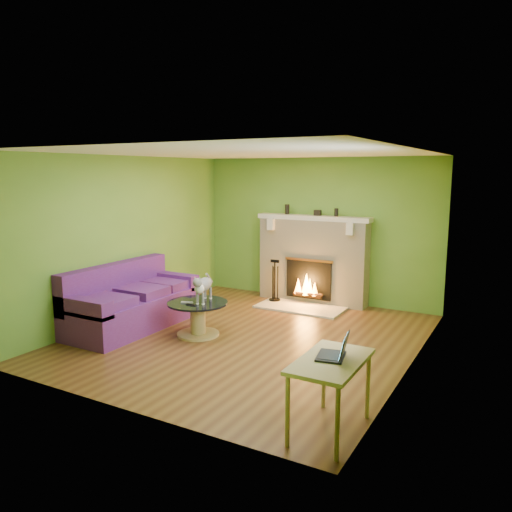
% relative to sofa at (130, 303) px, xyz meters
% --- Properties ---
extents(floor, '(5.00, 5.00, 0.00)m').
position_rel_sofa_xyz_m(floor, '(1.86, 0.42, -0.37)').
color(floor, '#512E17').
rests_on(floor, ground).
extents(ceiling, '(5.00, 5.00, 0.00)m').
position_rel_sofa_xyz_m(ceiling, '(1.86, 0.42, 2.23)').
color(ceiling, white).
rests_on(ceiling, wall_back).
extents(wall_back, '(5.00, 0.00, 5.00)m').
position_rel_sofa_xyz_m(wall_back, '(1.86, 2.92, 0.93)').
color(wall_back, '#53862C').
rests_on(wall_back, floor).
extents(wall_front, '(5.00, 0.00, 5.00)m').
position_rel_sofa_xyz_m(wall_front, '(1.86, -2.08, 0.93)').
color(wall_front, '#53862C').
rests_on(wall_front, floor).
extents(wall_left, '(0.00, 5.00, 5.00)m').
position_rel_sofa_xyz_m(wall_left, '(-0.39, 0.42, 0.93)').
color(wall_left, '#53862C').
rests_on(wall_left, floor).
extents(wall_right, '(0.00, 5.00, 5.00)m').
position_rel_sofa_xyz_m(wall_right, '(4.11, 0.42, 0.93)').
color(wall_right, '#53862C').
rests_on(wall_right, floor).
extents(window_frame, '(0.00, 1.20, 1.20)m').
position_rel_sofa_xyz_m(window_frame, '(4.10, -0.48, 1.18)').
color(window_frame, silver).
rests_on(window_frame, wall_right).
extents(window_pane, '(0.00, 1.06, 1.06)m').
position_rel_sofa_xyz_m(window_pane, '(4.09, -0.48, 1.18)').
color(window_pane, white).
rests_on(window_pane, wall_right).
extents(fireplace, '(2.10, 0.46, 1.58)m').
position_rel_sofa_xyz_m(fireplace, '(1.86, 2.73, 0.40)').
color(fireplace, beige).
rests_on(fireplace, floor).
extents(hearth, '(1.50, 0.75, 0.03)m').
position_rel_sofa_xyz_m(hearth, '(1.86, 2.22, -0.36)').
color(hearth, beige).
rests_on(hearth, floor).
extents(mantel, '(2.10, 0.28, 0.08)m').
position_rel_sofa_xyz_m(mantel, '(1.86, 2.71, 1.17)').
color(mantel, beige).
rests_on(mantel, fireplace).
extents(sofa, '(0.96, 2.14, 0.96)m').
position_rel_sofa_xyz_m(sofa, '(0.00, 0.00, 0.00)').
color(sofa, '#511A64').
rests_on(sofa, floor).
extents(coffee_table, '(0.88, 0.88, 0.50)m').
position_rel_sofa_xyz_m(coffee_table, '(1.15, 0.16, -0.09)').
color(coffee_table, tan).
rests_on(coffee_table, floor).
extents(desk, '(0.54, 0.93, 0.69)m').
position_rel_sofa_xyz_m(desk, '(3.81, -1.48, 0.24)').
color(desk, tan).
rests_on(desk, floor).
extents(cat, '(0.42, 0.71, 0.42)m').
position_rel_sofa_xyz_m(cat, '(1.23, 0.21, 0.33)').
color(cat, slate).
rests_on(cat, coffee_table).
extents(remote_silver, '(0.17, 0.10, 0.02)m').
position_rel_sofa_xyz_m(remote_silver, '(1.05, 0.04, 0.13)').
color(remote_silver, gray).
rests_on(remote_silver, coffee_table).
extents(remote_black, '(0.16, 0.04, 0.02)m').
position_rel_sofa_xyz_m(remote_black, '(1.17, -0.02, 0.13)').
color(remote_black, black).
rests_on(remote_black, coffee_table).
extents(laptop, '(0.33, 0.36, 0.24)m').
position_rel_sofa_xyz_m(laptop, '(3.79, -1.43, 0.44)').
color(laptop, black).
rests_on(laptop, desk).
extents(fire_tools, '(0.20, 0.20, 0.76)m').
position_rel_sofa_xyz_m(fire_tools, '(1.27, 2.37, 0.04)').
color(fire_tools, black).
rests_on(fire_tools, hearth).
extents(mantel_vase_left, '(0.08, 0.08, 0.18)m').
position_rel_sofa_xyz_m(mantel_vase_left, '(1.33, 2.74, 1.30)').
color(mantel_vase_left, black).
rests_on(mantel_vase_left, mantel).
extents(mantel_vase_right, '(0.07, 0.07, 0.14)m').
position_rel_sofa_xyz_m(mantel_vase_right, '(2.28, 2.74, 1.28)').
color(mantel_vase_right, black).
rests_on(mantel_vase_right, mantel).
extents(mantel_box, '(0.12, 0.08, 0.10)m').
position_rel_sofa_xyz_m(mantel_box, '(1.93, 2.74, 1.26)').
color(mantel_box, black).
rests_on(mantel_box, mantel).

